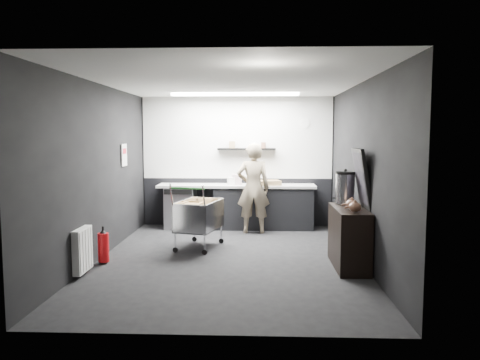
{
  "coord_description": "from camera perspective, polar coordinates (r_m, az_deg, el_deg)",
  "views": [
    {
      "loc": [
        0.46,
        -7.05,
        1.92
      ],
      "look_at": [
        0.16,
        0.4,
        1.19
      ],
      "focal_mm": 35.0,
      "sensor_mm": 36.0,
      "label": 1
    }
  ],
  "objects": [
    {
      "name": "poster_red_band",
      "position": [
        8.7,
        -13.94,
        3.44
      ],
      "size": [
        0.02,
        0.22,
        0.1
      ],
      "primitive_type": "cube",
      "color": "#B51627",
      "rests_on": "poster"
    },
    {
      "name": "radiator",
      "position": [
        6.79,
        -18.65,
        -8.09
      ],
      "size": [
        0.1,
        0.5,
        0.6
      ],
      "primitive_type": "cube",
      "color": "white",
      "rests_on": "wall_left"
    },
    {
      "name": "wall_front",
      "position": [
        4.36,
        -3.77,
        -1.92
      ],
      "size": [
        5.5,
        0.0,
        5.5
      ],
      "primitive_type": "plane",
      "rotation": [
        -1.57,
        0.0,
        0.0
      ],
      "color": "black",
      "rests_on": "floor"
    },
    {
      "name": "fire_extinguisher",
      "position": [
        7.31,
        -16.31,
        -7.77
      ],
      "size": [
        0.16,
        0.16,
        0.53
      ],
      "color": "#BC0C10",
      "rests_on": "floor"
    },
    {
      "name": "floor",
      "position": [
        7.32,
        -1.37,
        -9.62
      ],
      "size": [
        5.5,
        5.5,
        0.0
      ],
      "primitive_type": "plane",
      "color": "black",
      "rests_on": "ground"
    },
    {
      "name": "floating_shelf",
      "position": [
        9.68,
        0.8,
        3.8
      ],
      "size": [
        1.2,
        0.22,
        0.04
      ],
      "primitive_type": "cube",
      "color": "black",
      "rests_on": "wall_back"
    },
    {
      "name": "wall_clock",
      "position": [
        9.82,
        7.89,
        6.87
      ],
      "size": [
        0.2,
        0.03,
        0.2
      ],
      "primitive_type": "cylinder",
      "rotation": [
        1.57,
        0.0,
        0.0
      ],
      "color": "white",
      "rests_on": "wall_back"
    },
    {
      "name": "sideboard",
      "position": [
        6.99,
        13.2,
        -5.86
      ],
      "size": [
        0.49,
        1.15,
        1.72
      ],
      "color": "black",
      "rests_on": "floor"
    },
    {
      "name": "cardboard_box",
      "position": [
        9.47,
        3.45,
        -0.33
      ],
      "size": [
        0.54,
        0.45,
        0.09
      ],
      "primitive_type": "cube",
      "rotation": [
        0.0,
        0.0,
        0.21
      ],
      "color": "olive",
      "rests_on": "prep_counter"
    },
    {
      "name": "wall_back",
      "position": [
        9.83,
        -0.34,
        2.25
      ],
      "size": [
        5.5,
        0.0,
        5.5
      ],
      "primitive_type": "plane",
      "rotation": [
        1.57,
        0.0,
        0.0
      ],
      "color": "black",
      "rests_on": "floor"
    },
    {
      "name": "dado_panel",
      "position": [
        9.89,
        -0.35,
        -2.68
      ],
      "size": [
        3.95,
        0.02,
        1.0
      ],
      "primitive_type": "cube",
      "color": "black",
      "rests_on": "wall_back"
    },
    {
      "name": "pink_tub",
      "position": [
        9.52,
        -0.42,
        0.07
      ],
      "size": [
        0.21,
        0.21,
        0.21
      ],
      "primitive_type": "cylinder",
      "color": "beige",
      "rests_on": "prep_counter"
    },
    {
      "name": "person",
      "position": [
        9.08,
        1.63,
        -1.0
      ],
      "size": [
        0.66,
        0.45,
        1.76
      ],
      "primitive_type": "imported",
      "rotation": [
        0.0,
        0.0,
        3.18
      ],
      "color": "#BEB396",
      "rests_on": "floor"
    },
    {
      "name": "poster",
      "position": [
        8.71,
        -13.96,
        2.98
      ],
      "size": [
        0.02,
        0.3,
        0.4
      ],
      "primitive_type": "cube",
      "color": "silver",
      "rests_on": "wall_left"
    },
    {
      "name": "ceiling",
      "position": [
        7.11,
        -1.42,
        11.88
      ],
      "size": [
        5.5,
        5.5,
        0.0
      ],
      "primitive_type": "plane",
      "rotation": [
        3.14,
        0.0,
        0.0
      ],
      "color": "white",
      "rests_on": "wall_back"
    },
    {
      "name": "wall_right",
      "position": [
        7.24,
        14.61,
        0.89
      ],
      "size": [
        0.0,
        5.5,
        5.5
      ],
      "primitive_type": "plane",
      "rotation": [
        1.57,
        0.0,
        -1.57
      ],
      "color": "black",
      "rests_on": "floor"
    },
    {
      "name": "prep_counter",
      "position": [
        9.59,
        0.37,
        -3.2
      ],
      "size": [
        3.2,
        0.61,
        0.9
      ],
      "color": "black",
      "rests_on": "floor"
    },
    {
      "name": "wall_left",
      "position": [
        7.49,
        -16.86,
        0.98
      ],
      "size": [
        0.0,
        5.5,
        5.5
      ],
      "primitive_type": "plane",
      "rotation": [
        1.57,
        0.0,
        1.57
      ],
      "color": "black",
      "rests_on": "floor"
    },
    {
      "name": "kitchen_wall_panel",
      "position": [
        9.79,
        -0.35,
        5.17
      ],
      "size": [
        3.95,
        0.02,
        1.7
      ],
      "primitive_type": "cube",
      "color": "silver",
      "rests_on": "wall_back"
    },
    {
      "name": "ceiling_strip",
      "position": [
        8.94,
        -0.63,
        10.39
      ],
      "size": [
        2.4,
        0.2,
        0.04
      ],
      "primitive_type": "cube",
      "color": "white",
      "rests_on": "ceiling"
    },
    {
      "name": "shopping_cart",
      "position": [
        7.96,
        -5.05,
        -4.58
      ],
      "size": [
        0.81,
        1.12,
        1.09
      ],
      "color": "silver",
      "rests_on": "floor"
    },
    {
      "name": "white_container",
      "position": [
        9.48,
        -0.97,
        -0.13
      ],
      "size": [
        0.21,
        0.18,
        0.16
      ],
      "primitive_type": "cube",
      "rotation": [
        0.0,
        0.0,
        0.28
      ],
      "color": "white",
      "rests_on": "prep_counter"
    }
  ]
}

